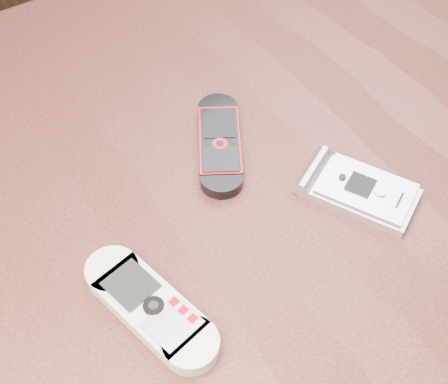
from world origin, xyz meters
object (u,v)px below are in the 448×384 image
Objects in this scene: table at (220,264)px; nokia_white at (150,307)px; nokia_black_red at (220,143)px; motorola_razr at (363,191)px.

nokia_white is (-0.11, -0.07, 0.11)m from table.
table is 0.13m from nokia_black_red.
motorola_razr reaches higher than nokia_black_red.
table is 0.17m from motorola_razr.
nokia_black_red is at bearing 27.48° from nokia_white.
table is 8.64× the size of nokia_white.
nokia_black_red is at bearing 57.18° from table.
nokia_white is 0.19m from nokia_black_red.
table is 8.89× the size of nokia_black_red.
nokia_black_red is (0.04, 0.06, 0.11)m from table.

